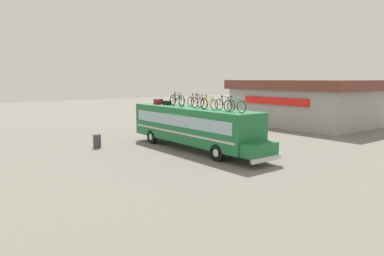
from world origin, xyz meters
TOP-DOWN VIEW (x-y plane):
  - ground_plane at (0.00, 0.00)m, footprint 120.00×120.00m
  - bus at (0.15, 0.00)m, footprint 12.26×2.48m
  - luggage_bag_1 at (-4.65, 0.25)m, footprint 0.49×0.55m
  - luggage_bag_2 at (-3.87, -0.32)m, footprint 0.52×0.37m
  - luggage_bag_3 at (-3.03, -0.03)m, footprint 0.73×0.33m
  - rooftop_bicycle_1 at (-2.32, 0.42)m, footprint 1.83×0.44m
  - rooftop_bicycle_2 at (-1.25, -0.38)m, footprint 1.76×0.44m
  - rooftop_bicycle_3 at (-0.10, 0.35)m, footprint 1.78×0.44m
  - rooftop_bicycle_4 at (1.00, -0.18)m, footprint 1.75×0.44m
  - rooftop_bicycle_5 at (2.12, -0.32)m, footprint 1.66×0.44m
  - rooftop_bicycle_6 at (3.26, -0.02)m, footprint 1.75×0.44m
  - rooftop_bicycle_7 at (4.34, -0.27)m, footprint 1.80×0.44m
  - roadside_building at (-3.36, 17.34)m, footprint 13.76×9.94m
  - trash_bin at (-4.48, -4.95)m, footprint 0.53×0.53m

SIDE VIEW (x-z plane):
  - ground_plane at x=0.00m, z-range 0.00..0.00m
  - trash_bin at x=-4.48m, z-range 0.00..0.92m
  - bus at x=0.15m, z-range 0.24..3.10m
  - roadside_building at x=-3.36m, z-range 0.06..4.70m
  - luggage_bag_3 at x=-3.03m, z-range 2.86..3.17m
  - luggage_bag_2 at x=-3.87m, z-range 2.86..3.20m
  - luggage_bag_1 at x=-4.65m, z-range 2.86..3.21m
  - rooftop_bicycle_2 at x=-1.25m, z-range 2.79..3.68m
  - rooftop_bicycle_5 at x=2.12m, z-range 2.79..3.68m
  - rooftop_bicycle_3 at x=-0.10m, z-range 2.79..3.71m
  - rooftop_bicycle_6 at x=3.26m, z-range 2.79..3.71m
  - rooftop_bicycle_7 at x=4.34m, z-range 2.79..3.72m
  - rooftop_bicycle_4 at x=1.00m, z-range 2.78..3.76m
  - rooftop_bicycle_1 at x=-2.32m, z-range 2.78..3.76m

